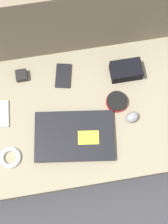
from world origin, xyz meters
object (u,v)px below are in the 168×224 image
Objects in this scene: laptop at (75,136)px; camera_pouch at (126,70)px; computer_mouse at (132,117)px; speaker_puck at (117,102)px; phone_black at (63,76)px; charger_brick at (22,76)px; phone_silver at (2,114)px.

camera_pouch is (0.28, 0.26, 0.02)m from laptop.
speaker_puck is (-0.05, 0.08, -0.01)m from computer_mouse.
charger_brick reaches higher than phone_black.
camera_pouch reaches higher than phone_black.
charger_brick reaches higher than phone_silver.
phone_black is 2.47× the size of charger_brick.
laptop is at bearing 165.24° from computer_mouse.
camera_pouch is 2.70× the size of charger_brick.
camera_pouch is at bearing 62.44° from computer_mouse.
charger_brick is at bearing -176.31° from phone_black.
camera_pouch is at bearing 5.97° from phone_black.
camera_pouch reaches higher than charger_brick.
charger_brick is at bearing 125.21° from computer_mouse.
charger_brick is at bearing 172.95° from camera_pouch.
camera_pouch is (0.29, -0.03, 0.02)m from phone_black.
phone_black is (-0.27, 0.25, -0.01)m from computer_mouse.
computer_mouse is at bearing -6.43° from phone_silver.
phone_silver is at bearing 161.06° from laptop.
speaker_puck is at bearing 38.43° from laptop.
laptop reaches higher than phone_silver.
camera_pouch is 0.48m from charger_brick.
computer_mouse is 0.75× the size of speaker_puck.
laptop is at bearing -149.32° from speaker_puck.
laptop is at bearing -136.95° from camera_pouch.
computer_mouse is at bearing 16.87° from laptop.
phone_silver is at bearing -122.92° from charger_brick.
camera_pouch reaches higher than laptop.
charger_brick is (0.11, 0.17, 0.01)m from phone_silver.
phone_black is 0.29m from camera_pouch.
computer_mouse is 0.52× the size of camera_pouch.
phone_silver is at bearing -169.61° from camera_pouch.
speaker_puck is at bearing 98.61° from computer_mouse.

